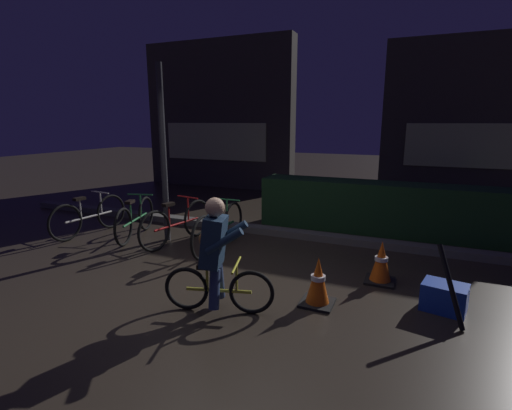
{
  "coord_description": "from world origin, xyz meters",
  "views": [
    {
      "loc": [
        2.13,
        -3.93,
        1.99
      ],
      "look_at": [
        0.2,
        0.6,
        0.9
      ],
      "focal_mm": 26.47,
      "sensor_mm": 36.0,
      "label": 1
    }
  ],
  "objects_px": {
    "parked_bike_center_right": "(219,228)",
    "blue_crate": "(444,297)",
    "traffic_cone_near": "(318,282)",
    "traffic_cone_far": "(381,263)",
    "parked_bike_center_left": "(177,223)",
    "cyclist": "(216,255)",
    "parked_bike_leftmost": "(89,216)",
    "parked_bike_left_mid": "(135,219)",
    "closed_umbrella": "(451,286)",
    "street_post": "(163,155)"
  },
  "relations": [
    {
      "from": "parked_bike_center_right",
      "to": "blue_crate",
      "type": "xyz_separation_m",
      "value": [
        3.17,
        -0.8,
        -0.2
      ]
    },
    {
      "from": "parked_bike_center_right",
      "to": "traffic_cone_near",
      "type": "distance_m",
      "value": 2.24
    },
    {
      "from": "traffic_cone_far",
      "to": "blue_crate",
      "type": "distance_m",
      "value": 0.87
    },
    {
      "from": "parked_bike_center_left",
      "to": "parked_bike_center_right",
      "type": "relative_size",
      "value": 0.96
    },
    {
      "from": "cyclist",
      "to": "blue_crate",
      "type": "bearing_deg",
      "value": 7.68
    },
    {
      "from": "parked_bike_center_right",
      "to": "parked_bike_leftmost",
      "type": "bearing_deg",
      "value": 93.27
    },
    {
      "from": "traffic_cone_near",
      "to": "parked_bike_center_right",
      "type": "bearing_deg",
      "value": 147.54
    },
    {
      "from": "parked_bike_center_left",
      "to": "traffic_cone_far",
      "type": "distance_m",
      "value": 3.28
    },
    {
      "from": "parked_bike_center_left",
      "to": "parked_bike_center_right",
      "type": "distance_m",
      "value": 0.79
    },
    {
      "from": "parked_bike_left_mid",
      "to": "closed_umbrella",
      "type": "distance_m",
      "value": 4.97
    },
    {
      "from": "street_post",
      "to": "traffic_cone_near",
      "type": "distance_m",
      "value": 3.44
    },
    {
      "from": "parked_bike_left_mid",
      "to": "closed_umbrella",
      "type": "relative_size",
      "value": 1.78
    },
    {
      "from": "parked_bike_left_mid",
      "to": "parked_bike_leftmost",
      "type": "bearing_deg",
      "value": 84.56
    },
    {
      "from": "parked_bike_left_mid",
      "to": "parked_bike_center_left",
      "type": "height_order",
      "value": "parked_bike_center_left"
    },
    {
      "from": "street_post",
      "to": "cyclist",
      "type": "distance_m",
      "value": 2.85
    },
    {
      "from": "cyclist",
      "to": "closed_umbrella",
      "type": "relative_size",
      "value": 1.47
    },
    {
      "from": "blue_crate",
      "to": "closed_umbrella",
      "type": "height_order",
      "value": "closed_umbrella"
    },
    {
      "from": "parked_bike_center_left",
      "to": "traffic_cone_near",
      "type": "xyz_separation_m",
      "value": [
        2.68,
        -1.21,
        -0.08
      ]
    },
    {
      "from": "parked_bike_center_right",
      "to": "closed_umbrella",
      "type": "bearing_deg",
      "value": -108.81
    },
    {
      "from": "parked_bike_left_mid",
      "to": "traffic_cone_near",
      "type": "bearing_deg",
      "value": -125.59
    },
    {
      "from": "parked_bike_center_left",
      "to": "traffic_cone_far",
      "type": "height_order",
      "value": "parked_bike_center_left"
    },
    {
      "from": "parked_bike_center_right",
      "to": "cyclist",
      "type": "height_order",
      "value": "cyclist"
    },
    {
      "from": "traffic_cone_near",
      "to": "closed_umbrella",
      "type": "height_order",
      "value": "closed_umbrella"
    },
    {
      "from": "street_post",
      "to": "parked_bike_leftmost",
      "type": "xyz_separation_m",
      "value": [
        -1.48,
        -0.27,
        -1.12
      ]
    },
    {
      "from": "parked_bike_center_left",
      "to": "blue_crate",
      "type": "distance_m",
      "value": 4.05
    },
    {
      "from": "parked_bike_left_mid",
      "to": "cyclist",
      "type": "xyz_separation_m",
      "value": [
        2.59,
        -1.77,
        0.3
      ]
    },
    {
      "from": "traffic_cone_far",
      "to": "blue_crate",
      "type": "xyz_separation_m",
      "value": [
        0.7,
        -0.5,
        -0.11
      ]
    },
    {
      "from": "cyclist",
      "to": "traffic_cone_near",
      "type": "bearing_deg",
      "value": 14.78
    },
    {
      "from": "street_post",
      "to": "parked_bike_center_left",
      "type": "relative_size",
      "value": 1.8
    },
    {
      "from": "traffic_cone_far",
      "to": "blue_crate",
      "type": "height_order",
      "value": "traffic_cone_far"
    },
    {
      "from": "street_post",
      "to": "closed_umbrella",
      "type": "distance_m",
      "value": 4.54
    },
    {
      "from": "parked_bike_left_mid",
      "to": "parked_bike_center_right",
      "type": "height_order",
      "value": "parked_bike_center_right"
    },
    {
      "from": "traffic_cone_near",
      "to": "blue_crate",
      "type": "relative_size",
      "value": 1.25
    },
    {
      "from": "parked_bike_left_mid",
      "to": "parked_bike_center_right",
      "type": "xyz_separation_m",
      "value": [
        1.66,
        -0.01,
        0.02
      ]
    },
    {
      "from": "parked_bike_center_left",
      "to": "closed_umbrella",
      "type": "relative_size",
      "value": 1.9
    },
    {
      "from": "parked_bike_leftmost",
      "to": "blue_crate",
      "type": "height_order",
      "value": "parked_bike_leftmost"
    },
    {
      "from": "cyclist",
      "to": "closed_umbrella",
      "type": "distance_m",
      "value": 2.39
    },
    {
      "from": "parked_bike_center_left",
      "to": "blue_crate",
      "type": "xyz_separation_m",
      "value": [
        3.97,
        -0.81,
        -0.19
      ]
    },
    {
      "from": "parked_bike_leftmost",
      "to": "traffic_cone_far",
      "type": "xyz_separation_m",
      "value": [
        5.02,
        -0.13,
        -0.08
      ]
    },
    {
      "from": "parked_bike_left_mid",
      "to": "blue_crate",
      "type": "relative_size",
      "value": 3.45
    },
    {
      "from": "street_post",
      "to": "parked_bike_center_right",
      "type": "xyz_separation_m",
      "value": [
        1.07,
        -0.1,
        -1.1
      ]
    },
    {
      "from": "parked_bike_center_right",
      "to": "closed_umbrella",
      "type": "relative_size",
      "value": 1.97
    },
    {
      "from": "traffic_cone_far",
      "to": "closed_umbrella",
      "type": "distance_m",
      "value": 1.05
    },
    {
      "from": "street_post",
      "to": "cyclist",
      "type": "relative_size",
      "value": 2.33
    },
    {
      "from": "traffic_cone_far",
      "to": "blue_crate",
      "type": "bearing_deg",
      "value": -35.32
    },
    {
      "from": "street_post",
      "to": "parked_bike_center_right",
      "type": "bearing_deg",
      "value": -5.29
    },
    {
      "from": "traffic_cone_far",
      "to": "closed_umbrella",
      "type": "relative_size",
      "value": 0.64
    },
    {
      "from": "blue_crate",
      "to": "cyclist",
      "type": "relative_size",
      "value": 0.35
    },
    {
      "from": "street_post",
      "to": "parked_bike_left_mid",
      "type": "distance_m",
      "value": 1.27
    },
    {
      "from": "parked_bike_leftmost",
      "to": "parked_bike_center_left",
      "type": "distance_m",
      "value": 1.76
    }
  ]
}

